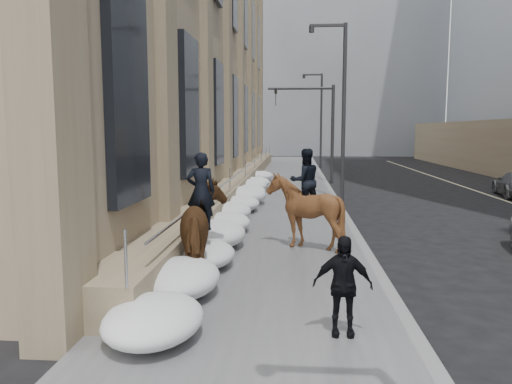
% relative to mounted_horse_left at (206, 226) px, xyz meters
% --- Properties ---
extents(ground, '(140.00, 140.00, 0.00)m').
position_rel_mounted_horse_left_xyz_m(ground, '(1.23, -1.51, -1.19)').
color(ground, black).
rests_on(ground, ground).
extents(sidewalk, '(5.00, 80.00, 0.12)m').
position_rel_mounted_horse_left_xyz_m(sidewalk, '(1.23, 8.49, -1.13)').
color(sidewalk, '#505052').
rests_on(sidewalk, ground).
extents(curb, '(0.24, 80.00, 0.12)m').
position_rel_mounted_horse_left_xyz_m(curb, '(3.85, 8.49, -1.13)').
color(curb, slate).
rests_on(curb, ground).
extents(limestone_building, '(6.10, 44.00, 18.00)m').
position_rel_mounted_horse_left_xyz_m(limestone_building, '(-4.03, 18.45, 7.71)').
color(limestone_building, '#89735A').
rests_on(limestone_building, ground).
extents(bg_building_mid, '(30.00, 12.00, 28.00)m').
position_rel_mounted_horse_left_xyz_m(bg_building_mid, '(5.23, 58.49, 12.81)').
color(bg_building_mid, slate).
rests_on(bg_building_mid, ground).
extents(bg_building_far, '(24.00, 12.00, 20.00)m').
position_rel_mounted_horse_left_xyz_m(bg_building_far, '(-4.77, 70.49, 8.81)').
color(bg_building_far, gray).
rests_on(bg_building_far, ground).
extents(streetlight_mid, '(1.71, 0.24, 8.00)m').
position_rel_mounted_horse_left_xyz_m(streetlight_mid, '(3.97, 12.49, 3.39)').
color(streetlight_mid, '#2D2D30').
rests_on(streetlight_mid, ground).
extents(streetlight_far, '(1.71, 0.24, 8.00)m').
position_rel_mounted_horse_left_xyz_m(streetlight_far, '(3.97, 32.49, 3.39)').
color(streetlight_far, '#2D2D30').
rests_on(streetlight_far, ground).
extents(traffic_signal, '(4.10, 0.22, 6.00)m').
position_rel_mounted_horse_left_xyz_m(traffic_signal, '(3.30, 20.49, 2.81)').
color(traffic_signal, '#2D2D30').
rests_on(traffic_signal, ground).
extents(snow_bank, '(1.70, 18.10, 0.76)m').
position_rel_mounted_horse_left_xyz_m(snow_bank, '(-0.20, 6.60, -0.72)').
color(snow_bank, white).
rests_on(snow_bank, sidewalk).
extents(mounted_horse_left, '(1.53, 2.55, 2.67)m').
position_rel_mounted_horse_left_xyz_m(mounted_horse_left, '(0.00, 0.00, 0.00)').
color(mounted_horse_left, '#412713').
rests_on(mounted_horse_left, sidewalk).
extents(mounted_horse_right, '(2.16, 2.27, 2.66)m').
position_rel_mounted_horse_left_xyz_m(mounted_horse_right, '(2.21, 2.59, 0.04)').
color(mounted_horse_right, '#4C2C15').
rests_on(mounted_horse_right, sidewalk).
extents(pedestrian, '(0.92, 0.39, 1.56)m').
position_rel_mounted_horse_left_xyz_m(pedestrian, '(2.69, -3.14, -0.29)').
color(pedestrian, black).
rests_on(pedestrian, sidewalk).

